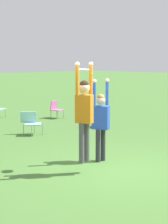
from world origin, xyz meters
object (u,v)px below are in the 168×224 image
frisbee (84,69)px  camping_chair_0 (56,108)px  camping_chair_1 (98,114)px  person_jumping (84,109)px  person_defending (101,118)px  camping_chair_2 (31,122)px

frisbee → camping_chair_0: frisbee is taller
frisbee → camping_chair_1: frisbee is taller
person_jumping → person_defending: 1.17m
frisbee → camping_chair_0: (4.52, 6.34, -1.88)m
person_jumping → person_defending: size_ratio=1.07×
person_jumping → camping_chair_0: (4.86, 6.68, -1.02)m
camping_chair_0 → camping_chair_2: bearing=20.5°
camping_chair_1 → person_jumping: bearing=14.9°
person_jumping → person_defending: bearing=-90.0°
frisbee → person_jumping: bearing=-134.7°
camping_chair_1 → camping_chair_2: size_ratio=0.94×
camping_chair_0 → camping_chair_2: 3.74m
camping_chair_2 → frisbee: bearing=109.3°
person_jumping → frisbee: bearing=-68.2°
person_defending → camping_chair_1: bearing=110.5°
person_defending → frisbee: bearing=-104.6°
camping_chair_2 → person_defending: bearing=117.8°
person_defending → camping_chair_2: 4.15m
person_jumping → camping_chair_0: size_ratio=2.94×
frisbee → camping_chair_2: 4.78m
person_defending → camping_chair_0: bearing=124.8°
camping_chair_0 → camping_chair_2: (-3.00, -2.22, 0.01)m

